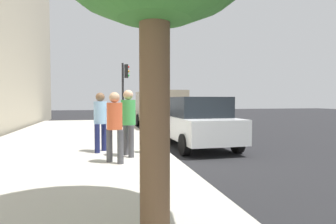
{
  "coord_description": "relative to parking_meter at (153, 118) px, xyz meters",
  "views": [
    {
      "loc": [
        -8.1,
        1.89,
        1.67
      ],
      "look_at": [
        0.38,
        -0.09,
        1.3
      ],
      "focal_mm": 30.19,
      "sensor_mm": 36.0,
      "label": 1
    }
  ],
  "objects": [
    {
      "name": "ground_plane",
      "position": [
        0.19,
        -0.49,
        -1.17
      ],
      "size": [
        80.0,
        80.0,
        0.0
      ],
      "primitive_type": "plane",
      "color": "#232326",
      "rests_on": "ground"
    },
    {
      "name": "sidewalk_slab",
      "position": [
        0.19,
        2.51,
        -1.09
      ],
      "size": [
        28.0,
        6.0,
        0.15
      ],
      "primitive_type": "cube",
      "color": "#B7B2A8",
      "rests_on": "ground_plane"
    },
    {
      "name": "parking_meter",
      "position": [
        0.0,
        0.0,
        0.0
      ],
      "size": [
        0.36,
        0.12,
        1.41
      ],
      "color": "gray",
      "rests_on": "sidewalk_slab"
    },
    {
      "name": "pedestrian_at_meter",
      "position": [
        -0.27,
        0.71,
        0.04
      ],
      "size": [
        0.52,
        0.39,
        1.79
      ],
      "rotation": [
        0.0,
        0.0,
        -1.28
      ],
      "color": "#47474C",
      "rests_on": "sidewalk_slab"
    },
    {
      "name": "pedestrian_bystander",
      "position": [
        -1.02,
        1.11,
        -0.02
      ],
      "size": [
        0.43,
        0.4,
        1.71
      ],
      "rotation": [
        0.0,
        0.0,
        -0.84
      ],
      "color": "#47474C",
      "rests_on": "sidewalk_slab"
    },
    {
      "name": "parking_officer",
      "position": [
        0.55,
        1.45,
        0.0
      ],
      "size": [
        0.48,
        0.38,
        1.74
      ],
      "rotation": [
        0.0,
        0.0,
        -2.09
      ],
      "color": "#191E4C",
      "rests_on": "sidewalk_slab"
    },
    {
      "name": "parked_sedan_near",
      "position": [
        1.56,
        -1.85,
        -0.27
      ],
      "size": [
        4.44,
        2.04,
        1.77
      ],
      "color": "silver",
      "rests_on": "ground_plane"
    },
    {
      "name": "parked_van_far",
      "position": [
        8.33,
        -1.84,
        0.09
      ],
      "size": [
        5.25,
        2.22,
        2.18
      ],
      "color": "gray",
      "rests_on": "ground_plane"
    },
    {
      "name": "traffic_signal",
      "position": [
        8.28,
        0.15,
        1.41
      ],
      "size": [
        0.24,
        0.44,
        3.6
      ],
      "color": "black",
      "rests_on": "sidewalk_slab"
    }
  ]
}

